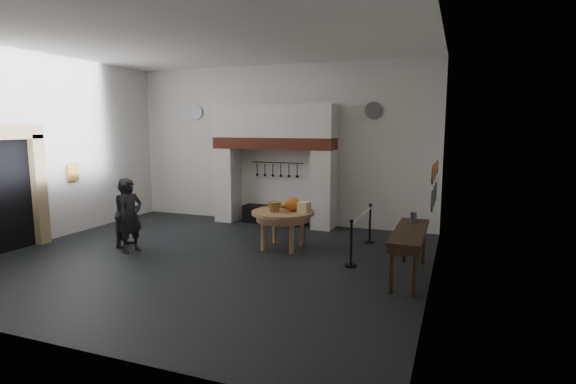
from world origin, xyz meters
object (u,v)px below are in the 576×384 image
at_px(side_table, 410,232).
at_px(barrier_post_far, 370,224).
at_px(visitor_near, 130,216).
at_px(visitor_far, 128,212).
at_px(barrier_post_near, 351,244).
at_px(work_table, 283,212).
at_px(iron_range, 275,215).

xyz_separation_m(side_table, barrier_post_far, (-1.15, 2.27, -0.42)).
height_order(visitor_near, side_table, visitor_near).
bearing_deg(visitor_near, barrier_post_far, -46.09).
bearing_deg(visitor_far, barrier_post_near, -100.84).
height_order(work_table, barrier_post_near, barrier_post_near).
xyz_separation_m(work_table, side_table, (2.91, -1.03, 0.03)).
relative_size(visitor_far, barrier_post_far, 1.78).
xyz_separation_m(side_table, barrier_post_near, (-1.15, 0.27, -0.42)).
distance_m(work_table, visitor_near, 3.40).
distance_m(iron_range, visitor_near, 4.32).
bearing_deg(visitor_far, work_table, -87.15).
height_order(visitor_far, side_table, visitor_far).
height_order(iron_range, barrier_post_near, barrier_post_near).
distance_m(work_table, visitor_far, 3.63).
distance_m(iron_range, visitor_far, 4.17).
bearing_deg(visitor_far, visitor_near, -149.25).
bearing_deg(work_table, visitor_far, -162.90).
xyz_separation_m(visitor_far, barrier_post_far, (5.23, 2.31, -0.35)).
height_order(side_table, barrier_post_near, same).
distance_m(visitor_near, side_table, 6.00).
bearing_deg(side_table, visitor_near, -175.79).
bearing_deg(side_table, iron_range, 140.24).
bearing_deg(work_table, visitor_near, -154.45).
bearing_deg(side_table, visitor_far, -179.64).
bearing_deg(visitor_near, iron_range, -11.44).
relative_size(side_table, barrier_post_far, 2.44).
xyz_separation_m(iron_range, side_table, (4.10, -3.41, 0.62)).
distance_m(side_table, barrier_post_near, 1.25).
xyz_separation_m(work_table, barrier_post_far, (1.76, 1.24, -0.39)).
relative_size(iron_range, barrier_post_far, 2.11).
relative_size(visitor_near, barrier_post_near, 1.81).
xyz_separation_m(visitor_near, visitor_far, (-0.40, 0.40, -0.01)).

